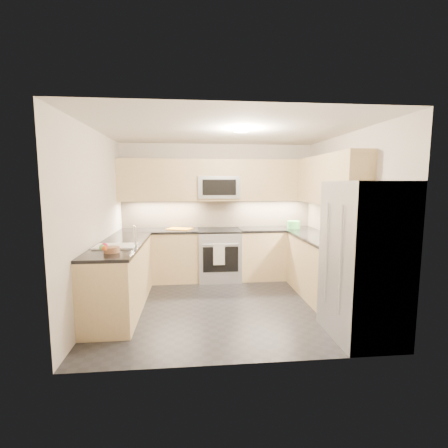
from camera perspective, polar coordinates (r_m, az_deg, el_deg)
floor at (r=4.93m, az=0.41°, el=-13.91°), size 3.60×3.20×0.00m
ceiling at (r=4.65m, az=0.44°, el=16.17°), size 3.60×3.20×0.02m
wall_back at (r=6.21m, az=-1.13°, el=2.36°), size 3.60×0.02×2.50m
wall_front at (r=3.06m, az=3.60°, el=-2.72°), size 3.60×0.02×2.50m
wall_left at (r=4.79m, az=-21.54°, el=0.40°), size 0.02×3.20×2.50m
wall_right at (r=5.14m, az=20.82°, el=0.87°), size 0.02×3.20×2.50m
base_cab_back_left at (r=6.05m, az=-11.28°, el=-5.59°), size 1.42×0.60×0.90m
base_cab_back_right at (r=6.22m, az=9.21°, el=-5.18°), size 1.42×0.60×0.90m
base_cab_right at (r=5.29m, az=16.76°, el=-7.61°), size 0.60×1.70×0.90m
base_cab_peninsula at (r=4.87m, az=-17.66°, el=-8.95°), size 0.60×2.00×0.90m
countertop_back_left at (r=5.96m, az=-11.40°, el=-1.18°), size 1.42×0.63×0.04m
countertop_back_right at (r=6.14m, az=9.30°, el=-0.89°), size 1.42×0.63×0.04m
countertop_right at (r=5.19m, az=16.95°, el=-2.59°), size 0.63×1.70×0.04m
countertop_peninsula at (r=4.76m, az=-17.88°, el=-3.50°), size 0.63×2.00×0.04m
upper_cab_back at (r=6.02m, az=-1.01°, el=7.68°), size 3.60×0.35×0.75m
upper_cab_right at (r=5.29m, az=18.05°, el=7.40°), size 0.35×1.95×0.75m
backsplash_back at (r=6.21m, az=-1.13°, el=1.85°), size 3.60×0.01×0.51m
backsplash_right at (r=5.55m, az=18.69°, el=0.82°), size 0.01×2.30×0.51m
gas_range at (r=6.01m, az=-0.87°, el=-5.48°), size 0.76×0.65×0.91m
range_cooktop at (r=5.93m, az=-0.88°, el=-1.13°), size 0.76×0.65×0.03m
oven_door_glass at (r=5.69m, az=-0.59°, el=-6.25°), size 0.62×0.02×0.45m
oven_handle at (r=5.62m, az=-0.58°, el=-3.62°), size 0.60×0.02×0.02m
microwave at (r=5.99m, az=-0.99°, el=6.49°), size 0.76×0.40×0.40m
microwave_door at (r=5.79m, az=-0.83°, el=6.46°), size 0.60×0.01×0.28m
refrigerator at (r=4.03m, az=23.39°, el=-5.95°), size 0.70×0.90×1.80m
fridge_handle_left at (r=3.69m, az=19.73°, el=-6.14°), size 0.02×0.02×1.20m
fridge_handle_right at (r=4.01m, az=17.54°, el=-5.01°), size 0.02×0.02×1.20m
sink_basin at (r=4.53m, az=-18.52°, el=-4.58°), size 0.52×0.38×0.16m
faucet at (r=4.44m, az=-15.35°, el=-2.06°), size 0.03×0.03×0.28m
utensil_bowl at (r=6.16m, az=12.12°, el=-0.10°), size 0.31×0.31×0.14m
cutting_board at (r=5.97m, az=-7.80°, el=-0.84°), size 0.51×0.44×0.01m
fruit_basket at (r=4.17m, az=-19.16°, el=-4.28°), size 0.24×0.24×0.07m
fruit_apple at (r=3.99m, az=-20.30°, el=-3.66°), size 0.07×0.07×0.07m
fruit_pear at (r=3.91m, az=-20.66°, el=-3.87°), size 0.07×0.07×0.07m
dish_towel_check at (r=5.63m, az=-0.88°, el=-5.36°), size 0.20×0.02×0.37m
fruit_orange at (r=3.87m, az=-20.26°, el=-4.01°), size 0.06×0.06×0.06m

